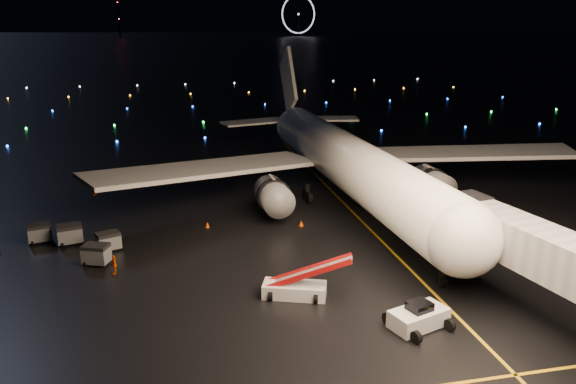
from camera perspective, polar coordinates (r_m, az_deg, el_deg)
The scene contains 17 objects.
ground at distance 334.98m, azimuth -11.31°, elevation 13.33°, with size 2000.00×2000.00×0.00m, color black.
lane_centre at distance 56.22m, azimuth 8.01°, elevation -3.45°, with size 0.25×80.00×0.02m, color gold.
airliner at distance 63.80m, azimuth 5.12°, elevation 6.50°, with size 56.10×53.29×15.89m, color white, non-canonical shape.
pushback_tug at distance 38.84m, azimuth 13.15°, elevation -12.05°, with size 3.85×2.02×1.83m, color silver.
belt_loader at distance 41.40m, azimuth 0.67°, elevation -8.53°, with size 6.78×1.85×3.29m, color silver, non-canonical shape.
crew_c at distance 47.35m, azimuth -17.24°, elevation -7.06°, with size 0.95×0.39×1.61m, color #F15300.
safety_cone_0 at distance 55.70m, azimuth 1.35°, elevation -3.19°, with size 0.49×0.49×0.56m, color #FF4B00.
safety_cone_1 at distance 59.58m, azimuth 0.23°, elevation -1.85°, with size 0.43×0.43×0.49m, color #FF4B00.
safety_cone_2 at distance 55.89m, azimuth -8.20°, elevation -3.31°, with size 0.45×0.45×0.51m, color #FF4B00.
safety_cone_3 at distance 69.25m, azimuth -19.04°, elevation -0.07°, with size 0.49×0.49×0.56m, color #FF4B00.
ferris_wheel at distance 774.78m, azimuth 1.07°, elevation 17.46°, with size 50.00×4.00×52.00m, color black, non-canonical shape.
radio_mast at distance 776.28m, azimuth -16.87°, elevation 17.22°, with size 1.80×1.80×64.00m, color black.
taxiway_lights at distance 141.82m, azimuth -9.48°, elevation 8.94°, with size 164.00×92.00×0.36m, color black, non-canonical shape.
baggage_cart_0 at distance 52.19m, azimuth -17.78°, elevation -4.80°, with size 1.97×1.38×1.67m, color slate.
baggage_cart_1 at distance 49.58m, azimuth -18.90°, elevation -6.03°, with size 2.06×1.44×1.75m, color slate.
baggage_cart_2 at distance 54.83m, azimuth -21.29°, elevation -4.02°, with size 2.15×1.50×1.83m, color slate.
baggage_cart_3 at distance 56.34m, azimuth -23.92°, elevation -3.84°, with size 2.03×1.42×1.73m, color slate.
Camera 1 is at (-6.63, -34.35, 19.48)m, focal length 35.00 mm.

